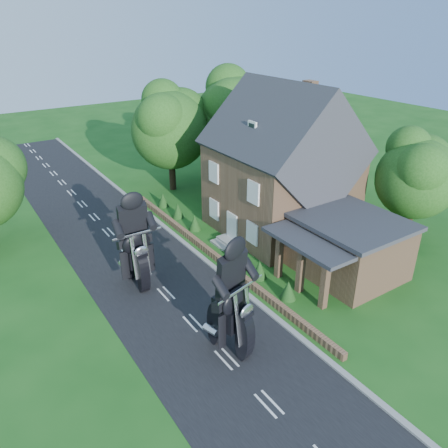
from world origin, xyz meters
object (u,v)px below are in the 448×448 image
motorcycle_lead (231,334)px  motorcycle_follow (138,272)px  house (282,170)px  annex (347,246)px  garden_wall (213,254)px

motorcycle_lead → motorcycle_follow: 7.40m
house → motorcycle_lead: house is taller
annex → house: bearing=84.8°
house → annex: house is taller
garden_wall → motorcycle_lead: 8.53m
house → motorcycle_lead: 13.64m
annex → motorcycle_follow: annex is taller
annex → motorcycle_follow: size_ratio=3.84×
garden_wall → annex: size_ratio=3.12×
house → motorcycle_follow: size_ratio=5.58×
garden_wall → house: house is taller
garden_wall → motorcycle_follow: motorcycle_follow is taller
motorcycle_lead → motorcycle_follow: (-1.34, 7.27, -0.02)m
garden_wall → motorcycle_follow: (-5.16, -0.32, 0.65)m
motorcycle_lead → garden_wall: bearing=-131.3°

